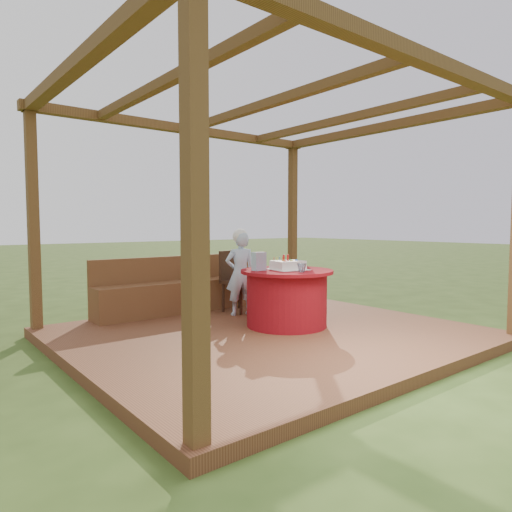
# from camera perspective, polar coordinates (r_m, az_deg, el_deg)

# --- Properties ---
(ground) EXTENTS (60.00, 60.00, 0.00)m
(ground) POSITION_cam_1_polar(r_m,az_deg,el_deg) (5.53, 1.64, -10.54)
(ground) COLOR #304818
(ground) RESTS_ON ground
(deck) EXTENTS (4.50, 4.00, 0.12)m
(deck) POSITION_cam_1_polar(r_m,az_deg,el_deg) (5.51, 1.64, -9.94)
(deck) COLOR brown
(deck) RESTS_ON ground
(pergola) EXTENTS (4.50, 4.00, 2.72)m
(pergola) POSITION_cam_1_polar(r_m,az_deg,el_deg) (5.45, 1.69, 14.78)
(pergola) COLOR brown
(pergola) RESTS_ON deck
(bench) EXTENTS (3.00, 0.42, 0.80)m
(bench) POSITION_cam_1_polar(r_m,az_deg,el_deg) (6.83, -7.71, -4.48)
(bench) COLOR brown
(bench) RESTS_ON deck
(table) EXTENTS (1.14, 1.14, 0.70)m
(table) POSITION_cam_1_polar(r_m,az_deg,el_deg) (5.70, 3.86, -5.19)
(table) COLOR maroon
(table) RESTS_ON deck
(chair) EXTENTS (0.51, 0.51, 0.88)m
(chair) POSITION_cam_1_polar(r_m,az_deg,el_deg) (6.66, -2.51, -2.70)
(chair) COLOR #341D10
(chair) RESTS_ON deck
(elderly_woman) EXTENTS (0.49, 0.41, 1.20)m
(elderly_woman) POSITION_cam_1_polar(r_m,az_deg,el_deg) (6.34, -1.98, -1.93)
(elderly_woman) COLOR #91B3D7
(elderly_woman) RESTS_ON deck
(birthday_cake) EXTENTS (0.47, 0.47, 0.19)m
(birthday_cake) POSITION_cam_1_polar(r_m,az_deg,el_deg) (5.68, 4.01, -1.14)
(birthday_cake) COLOR white
(birthday_cake) RESTS_ON table
(gift_bag) EXTENTS (0.16, 0.11, 0.22)m
(gift_bag) POSITION_cam_1_polar(r_m,az_deg,el_deg) (5.55, 0.37, -0.67)
(gift_bag) COLOR #C27DAC
(gift_bag) RESTS_ON table
(drinking_glass) EXTENTS (0.14, 0.14, 0.10)m
(drinking_glass) POSITION_cam_1_polar(r_m,az_deg,el_deg) (5.39, 5.73, -1.46)
(drinking_glass) COLOR white
(drinking_glass) RESTS_ON table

